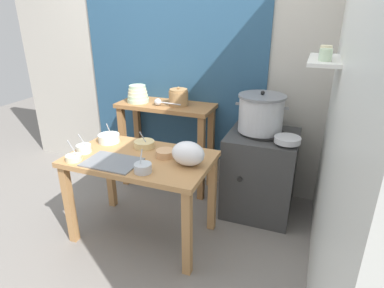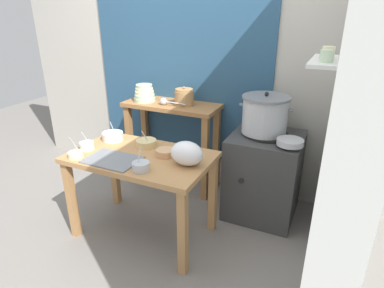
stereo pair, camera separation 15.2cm
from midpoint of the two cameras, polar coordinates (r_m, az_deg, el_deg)
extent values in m
plane|color=gray|center=(2.93, -10.25, -14.87)|extent=(9.00, 9.00, 0.00)
cube|color=#B2ADA3|center=(3.31, -0.28, 14.53)|extent=(4.40, 0.10, 2.60)
cube|color=navy|center=(3.34, -4.81, 15.41)|extent=(1.90, 0.02, 2.10)
cube|color=silver|center=(2.20, 23.69, 8.58)|extent=(0.10, 3.20, 2.60)
cube|color=silver|center=(2.37, 20.49, 13.64)|extent=(0.20, 0.56, 0.02)
cylinder|color=#B7D1AD|center=(2.22, 20.53, 14.42)|extent=(0.08, 0.08, 0.07)
cylinder|color=beige|center=(2.36, 20.66, 14.89)|extent=(0.08, 0.08, 0.08)
cube|color=#B27F4C|center=(2.54, -10.80, -2.59)|extent=(1.10, 0.66, 0.04)
cube|color=#B27F4C|center=(2.80, -22.21, -9.84)|extent=(0.06, 0.06, 0.68)
cube|color=#B27F4C|center=(2.31, -2.81, -15.47)|extent=(0.06, 0.06, 0.68)
cube|color=#B27F4C|center=(3.16, -15.49, -5.05)|extent=(0.06, 0.06, 0.68)
cube|color=#B27F4C|center=(2.74, 1.94, -8.73)|extent=(0.06, 0.06, 0.68)
cube|color=#9E6B3D|center=(3.25, -5.97, 6.68)|extent=(0.96, 0.40, 0.04)
cube|color=#9E6B3D|center=(3.49, -13.12, -0.53)|extent=(0.06, 0.06, 0.86)
cube|color=#9E6B3D|center=(3.11, 0.22, -2.77)|extent=(0.06, 0.06, 0.86)
cube|color=#9E6B3D|center=(3.72, -10.59, 1.15)|extent=(0.06, 0.06, 0.86)
cube|color=#9E6B3D|center=(3.37, 2.03, -0.74)|extent=(0.06, 0.06, 0.86)
cube|color=#383838|center=(3.02, 10.43, -5.07)|extent=(0.60, 0.60, 0.76)
cylinder|color=black|center=(2.86, 10.98, 1.86)|extent=(0.36, 0.36, 0.02)
cylinder|color=black|center=(2.74, 6.81, -6.17)|extent=(0.04, 0.02, 0.04)
cylinder|color=#B7BABF|center=(2.84, 10.49, 5.12)|extent=(0.38, 0.38, 0.30)
cylinder|color=slate|center=(2.79, 10.73, 8.24)|extent=(0.40, 0.40, 0.02)
sphere|color=black|center=(2.79, 10.77, 8.80)|extent=(0.04, 0.04, 0.04)
cube|color=slate|center=(2.86, 6.52, 7.05)|extent=(0.04, 0.02, 0.02)
cube|color=slate|center=(2.79, 14.78, 6.05)|extent=(0.04, 0.02, 0.02)
cylinder|color=#A37A4C|center=(3.16, -3.71, 8.00)|extent=(0.19, 0.19, 0.14)
cylinder|color=#A37A4C|center=(3.15, -3.75, 9.40)|extent=(0.17, 0.17, 0.02)
sphere|color=#A37A4C|center=(3.14, -3.76, 9.79)|extent=(0.02, 0.02, 0.02)
cylinder|color=#B7D1AD|center=(3.34, -10.73, 7.55)|extent=(0.21, 0.21, 0.04)
cylinder|color=#B7D1AD|center=(3.33, -10.78, 8.15)|extent=(0.20, 0.20, 0.03)
cylinder|color=beige|center=(3.33, -10.82, 8.74)|extent=(0.19, 0.19, 0.04)
cylinder|color=beige|center=(3.32, -10.86, 9.29)|extent=(0.18, 0.18, 0.03)
cylinder|color=#B7D1AD|center=(3.31, -10.90, 9.82)|extent=(0.16, 0.16, 0.03)
sphere|color=#B7BABF|center=(3.19, -7.38, 7.33)|extent=(0.07, 0.07, 0.07)
cylinder|color=#B7BABF|center=(3.11, -5.16, 7.07)|extent=(0.21, 0.03, 0.01)
cube|color=slate|center=(2.47, -15.58, -3.09)|extent=(0.40, 0.28, 0.01)
ellipsoid|color=white|center=(2.32, -2.57, -1.71)|extent=(0.24, 0.18, 0.18)
cylinder|color=#B7BABF|center=(2.67, 14.84, 0.71)|extent=(0.21, 0.21, 0.05)
cylinder|color=tan|center=(2.49, -6.46, -1.67)|extent=(0.14, 0.14, 0.05)
cylinder|color=#BFB28C|center=(2.48, -6.48, -1.24)|extent=(0.12, 0.12, 0.01)
cylinder|color=#E5C684|center=(2.68, -9.97, -0.05)|extent=(0.17, 0.17, 0.05)
cylinder|color=#337238|center=(2.67, -10.00, 0.36)|extent=(0.14, 0.14, 0.01)
cylinder|color=#B7BABF|center=(2.64, -9.98, 0.72)|extent=(0.06, 0.05, 0.14)
cylinder|color=#B7BABF|center=(2.55, -2.39, -0.86)|extent=(0.10, 0.10, 0.06)
cylinder|color=maroon|center=(2.54, -2.40, -0.35)|extent=(0.09, 0.09, 0.01)
cylinder|color=silver|center=(2.85, -15.84, 0.96)|extent=(0.18, 0.18, 0.07)
cylinder|color=#BFB28C|center=(2.84, -15.90, 1.49)|extent=(0.15, 0.15, 0.01)
cylinder|color=#B7BABF|center=(2.82, -15.66, 1.91)|extent=(0.02, 0.07, 0.17)
cylinder|color=silver|center=(2.71, -19.98, -0.79)|extent=(0.11, 0.11, 0.06)
cylinder|color=beige|center=(2.70, -20.05, -0.31)|extent=(0.10, 0.10, 0.01)
cylinder|color=#B7BABF|center=(2.68, -19.98, 0.16)|extent=(0.04, 0.08, 0.16)
cylinder|color=#B7BABF|center=(2.28, -10.51, -4.18)|extent=(0.12, 0.12, 0.06)
cylinder|color=brown|center=(2.26, -10.56, -3.60)|extent=(0.10, 0.10, 0.01)
cylinder|color=#B7BABF|center=(2.26, -10.94, -3.02)|extent=(0.01, 0.08, 0.16)
cylinder|color=beige|center=(2.59, -21.64, -2.31)|extent=(0.12, 0.12, 0.04)
cylinder|color=brown|center=(2.59, -21.69, -1.99)|extent=(0.10, 0.10, 0.01)
cylinder|color=#B7BABF|center=(2.55, -21.68, -1.01)|extent=(0.03, 0.08, 0.17)
camera|label=1|loc=(0.08, -91.77, -0.74)|focal=30.41mm
camera|label=2|loc=(0.08, 88.23, 0.74)|focal=30.41mm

